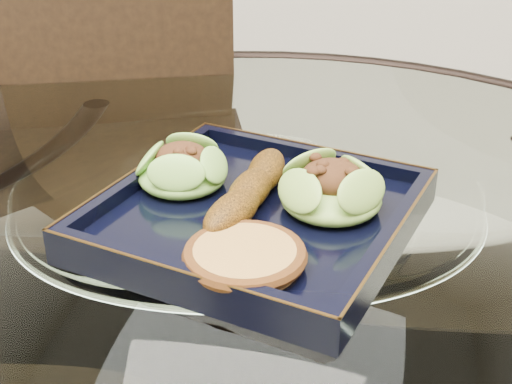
# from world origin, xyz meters

# --- Properties ---
(dining_table) EXTENTS (1.13, 1.13, 0.77)m
(dining_table) POSITION_xyz_m (-0.00, -0.00, 0.60)
(dining_table) COLOR white
(dining_table) RESTS_ON ground
(dining_chair) EXTENTS (0.54, 0.54, 0.96)m
(dining_chair) POSITION_xyz_m (-0.27, 0.27, 0.54)
(dining_chair) COLOR black
(dining_chair) RESTS_ON ground
(navy_plate) EXTENTS (0.33, 0.33, 0.02)m
(navy_plate) POSITION_xyz_m (0.01, -0.01, 0.77)
(navy_plate) COLOR black
(navy_plate) RESTS_ON dining_table
(lettuce_wrap_left) EXTENTS (0.11, 0.11, 0.03)m
(lettuce_wrap_left) POSITION_xyz_m (-0.07, 0.03, 0.80)
(lettuce_wrap_left) COLOR #62A630
(lettuce_wrap_left) RESTS_ON navy_plate
(lettuce_wrap_right) EXTENTS (0.12, 0.12, 0.03)m
(lettuce_wrap_right) POSITION_xyz_m (0.08, 0.01, 0.80)
(lettuce_wrap_right) COLOR #548B28
(lettuce_wrap_right) RESTS_ON navy_plate
(roasted_plantain) EXTENTS (0.06, 0.17, 0.03)m
(roasted_plantain) POSITION_xyz_m (0.00, 0.01, 0.80)
(roasted_plantain) COLOR #683D0B
(roasted_plantain) RESTS_ON navy_plate
(crumb_patty) EXTENTS (0.10, 0.10, 0.02)m
(crumb_patty) POSITION_xyz_m (0.02, -0.10, 0.79)
(crumb_patty) COLOR #BA8F3E
(crumb_patty) RESTS_ON navy_plate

